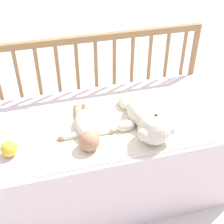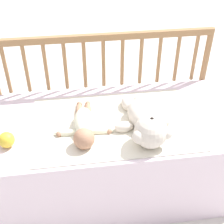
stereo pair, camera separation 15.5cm
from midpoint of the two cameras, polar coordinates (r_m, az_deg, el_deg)
name	(u,v)px [view 1 (the left image)]	position (r m, az deg, el deg)	size (l,w,h in m)	color
ground_plane	(111,184)	(1.94, -2.45, -13.10)	(12.00, 12.00, 0.00)	silver
crib_mattress	(111,155)	(1.76, -2.65, -7.89)	(1.26, 0.63, 0.50)	silver
crib_rail	(96,72)	(1.82, -5.35, 7.15)	(1.26, 0.04, 0.82)	#997047
blanket	(114,123)	(1.57, -2.46, -2.16)	(0.81, 0.52, 0.01)	silver
teddy_bear	(147,120)	(1.50, 3.43, -1.52)	(0.29, 0.44, 0.16)	silver
baby	(86,128)	(1.50, -7.75, -2.99)	(0.29, 0.38, 0.10)	#EAEACC
toy_ball	(9,149)	(1.48, -21.24, -6.40)	(0.07, 0.07, 0.07)	yellow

